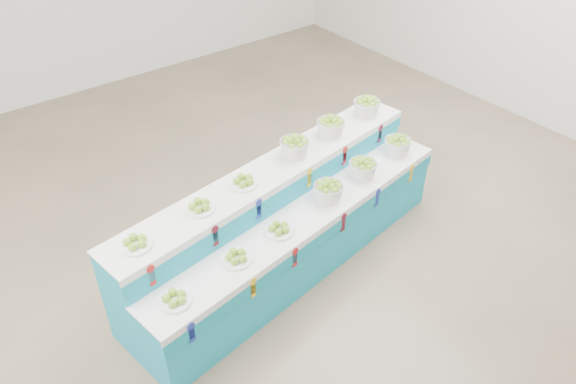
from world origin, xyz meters
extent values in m
plane|color=brown|center=(0.00, 0.00, 0.00)|extent=(10.00, 10.00, 0.00)
cylinder|color=white|center=(-0.97, -0.45, 0.77)|extent=(0.29, 0.29, 0.10)
cylinder|color=white|center=(-0.33, -0.35, 0.77)|extent=(0.29, 0.29, 0.10)
cylinder|color=white|center=(0.17, -0.28, 0.77)|extent=(0.29, 0.29, 0.10)
cylinder|color=white|center=(-1.03, 0.00, 1.07)|extent=(0.29, 0.29, 0.10)
cylinder|color=white|center=(-0.40, 0.09, 1.07)|extent=(0.29, 0.29, 0.10)
cylinder|color=white|center=(0.10, 0.16, 1.07)|extent=(0.29, 0.29, 0.10)
camera|label=1|loc=(-2.09, -3.33, 4.02)|focal=34.99mm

